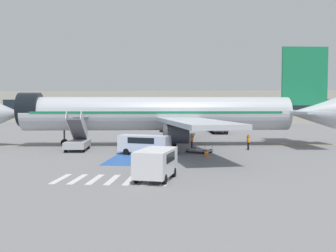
% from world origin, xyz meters
% --- Properties ---
extents(ground_plane, '(600.00, 600.00, 0.00)m').
position_xyz_m(ground_plane, '(0.00, 0.00, 0.00)').
color(ground_plane, slate).
extents(apron_leadline_yellow, '(75.50, 10.16, 0.01)m').
position_xyz_m(apron_leadline_yellow, '(-1.97, -0.46, 0.00)').
color(apron_leadline_yellow, gold).
rests_on(apron_leadline_yellow, ground_plane).
extents(apron_stand_patch_blue, '(6.21, 10.03, 0.01)m').
position_xyz_m(apron_stand_patch_blue, '(-1.97, -11.29, 0.00)').
color(apron_stand_patch_blue, '#2856A8').
rests_on(apron_stand_patch_blue, ground_plane).
extents(apron_walkway_bar_0, '(0.44, 3.60, 0.01)m').
position_xyz_m(apron_walkway_bar_0, '(-6.17, -22.06, 0.00)').
color(apron_walkway_bar_0, silver).
rests_on(apron_walkway_bar_0, ground_plane).
extents(apron_walkway_bar_1, '(0.44, 3.60, 0.01)m').
position_xyz_m(apron_walkway_bar_1, '(-4.97, -22.06, 0.00)').
color(apron_walkway_bar_1, silver).
rests_on(apron_walkway_bar_1, ground_plane).
extents(apron_walkway_bar_2, '(0.44, 3.60, 0.01)m').
position_xyz_m(apron_walkway_bar_2, '(-3.77, -22.06, 0.00)').
color(apron_walkway_bar_2, silver).
rests_on(apron_walkway_bar_2, ground_plane).
extents(apron_walkway_bar_3, '(0.44, 3.60, 0.01)m').
position_xyz_m(apron_walkway_bar_3, '(-2.57, -22.06, 0.00)').
color(apron_walkway_bar_3, silver).
rests_on(apron_walkway_bar_3, ground_plane).
extents(apron_walkway_bar_4, '(0.44, 3.60, 0.01)m').
position_xyz_m(apron_walkway_bar_4, '(-1.37, -22.06, 0.00)').
color(apron_walkway_bar_4, silver).
rests_on(apron_walkway_bar_4, ground_plane).
extents(apron_walkway_bar_5, '(0.44, 3.60, 0.01)m').
position_xyz_m(apron_walkway_bar_5, '(-0.17, -22.06, 0.00)').
color(apron_walkway_bar_5, silver).
rests_on(apron_walkway_bar_5, ground_plane).
extents(apron_walkway_bar_6, '(0.44, 3.60, 0.01)m').
position_xyz_m(apron_walkway_bar_6, '(1.03, -22.06, 0.00)').
color(apron_walkway_bar_6, silver).
rests_on(apron_walkway_bar_6, ground_plane).
extents(airliner, '(42.80, 36.40, 12.09)m').
position_xyz_m(airliner, '(-1.28, -0.37, 3.90)').
color(airliner, '#B7BCC4').
rests_on(airliner, ground_plane).
extents(boarding_stairs_forward, '(2.81, 5.44, 4.39)m').
position_xyz_m(boarding_stairs_forward, '(-10.13, -6.15, 1.04)').
color(boarding_stairs_forward, '#ADB2BA').
rests_on(boarding_stairs_forward, ground_plane).
extents(fuel_tanker, '(3.41, 9.48, 3.28)m').
position_xyz_m(fuel_tanker, '(6.15, 21.16, 1.64)').
color(fuel_tanker, '#38383D').
rests_on(fuel_tanker, ground_plane).
extents(service_van_0, '(2.70, 4.50, 2.06)m').
position_xyz_m(service_van_0, '(0.36, -21.82, 1.24)').
color(service_van_0, silver).
rests_on(service_van_0, ground_plane).
extents(service_van_1, '(5.48, 3.11, 1.95)m').
position_xyz_m(service_van_1, '(-2.31, -8.97, 1.18)').
color(service_van_1, silver).
rests_on(service_van_1, ground_plane).
extents(baggage_cart, '(2.99, 2.71, 0.87)m').
position_xyz_m(baggage_cart, '(3.17, -7.02, 0.26)').
color(baggage_cart, gray).
rests_on(baggage_cart, ground_plane).
extents(ground_crew_0, '(0.34, 0.48, 1.61)m').
position_xyz_m(ground_crew_0, '(2.31, -2.84, 0.92)').
color(ground_crew_0, '#191E38').
rests_on(ground_crew_0, ground_plane).
extents(ground_crew_1, '(0.35, 0.48, 1.76)m').
position_xyz_m(ground_crew_1, '(8.58, -4.23, 1.02)').
color(ground_crew_1, black).
rests_on(ground_crew_1, ground_plane).
extents(traffic_cone_0, '(0.62, 0.62, 0.69)m').
position_xyz_m(traffic_cone_0, '(3.90, -9.65, 0.35)').
color(traffic_cone_0, orange).
rests_on(traffic_cone_0, ground_plane).
extents(terminal_building, '(124.70, 12.10, 8.42)m').
position_xyz_m(terminal_building, '(9.53, 60.40, 4.21)').
color(terminal_building, '#B2AD9E').
rests_on(terminal_building, ground_plane).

